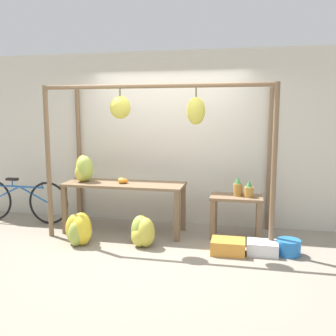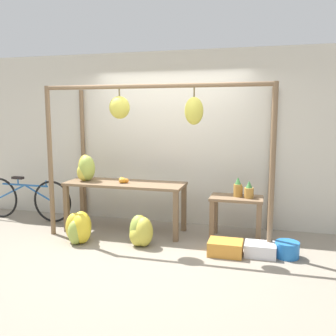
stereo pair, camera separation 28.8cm
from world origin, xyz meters
name	(u,v)px [view 1 (the left image)]	position (x,y,z in m)	size (l,w,h in m)	color
ground_plane	(150,249)	(0.00, 0.00, 0.00)	(20.00, 20.00, 0.00)	gray
shop_wall_back	(170,139)	(0.00, 1.35, 1.40)	(8.00, 0.08, 2.80)	beige
stall_awning	(158,131)	(0.01, 0.47, 1.57)	(3.24, 1.19, 2.21)	brown
display_table_main	(124,190)	(-0.57, 0.65, 0.66)	(1.83, 0.62, 0.77)	brown
display_table_side	(236,207)	(1.11, 0.74, 0.46)	(0.75, 0.45, 0.63)	brown
banana_pile_on_table	(84,169)	(-1.22, 0.66, 0.96)	(0.35, 0.37, 0.40)	#9EB247
orange_pile	(122,181)	(-0.58, 0.60, 0.81)	(0.15, 0.11, 0.09)	orange
pineapple_cluster	(242,189)	(1.18, 0.74, 0.74)	(0.29, 0.19, 0.29)	#B27F38
banana_pile_ground_left	(79,229)	(-1.03, 0.01, 0.21)	(0.45, 0.51, 0.43)	yellow
banana_pile_ground_right	(142,232)	(-0.14, 0.11, 0.20)	(0.43, 0.39, 0.43)	gold
fruit_crate_white	(228,247)	(1.04, 0.07, 0.09)	(0.44, 0.33, 0.19)	orange
blue_bucket	(289,247)	(1.81, 0.19, 0.10)	(0.30, 0.30, 0.20)	blue
parked_bicycle	(20,200)	(-2.45, 0.80, 0.37)	(1.76, 0.08, 0.75)	black
fruit_crate_purple	(262,248)	(1.47, 0.14, 0.08)	(0.39, 0.30, 0.17)	silver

